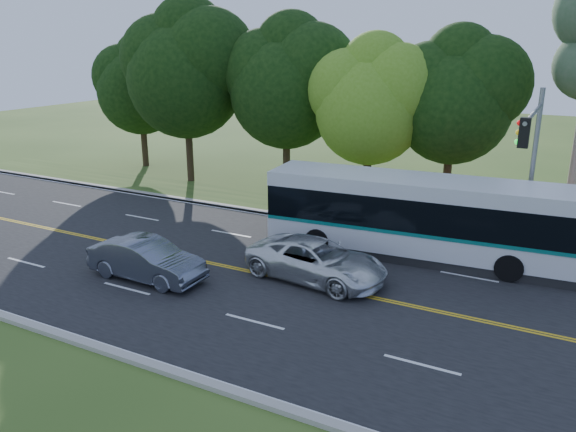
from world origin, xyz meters
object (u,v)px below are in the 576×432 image
at_px(traffic_signal, 531,154).
at_px(suv, 317,260).
at_px(transit_bus, 421,218).
at_px(sedan, 147,260).

distance_m(traffic_signal, suv, 9.11).
relative_size(traffic_signal, transit_bus, 0.54).
bearing_deg(sedan, suv, -62.20).
xyz_separation_m(traffic_signal, suv, (-6.66, -4.84, -3.89)).
bearing_deg(sedan, transit_bus, -49.62).
bearing_deg(transit_bus, sedan, -144.45).
distance_m(transit_bus, sedan, 11.23).
bearing_deg(traffic_signal, suv, -144.03).
relative_size(sedan, suv, 0.86).
distance_m(traffic_signal, transit_bus, 4.90).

